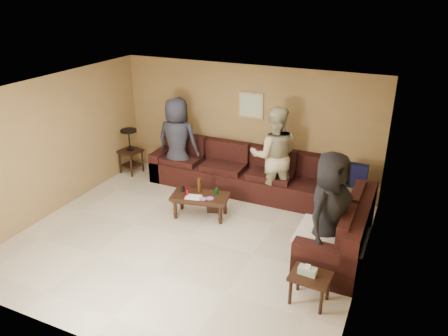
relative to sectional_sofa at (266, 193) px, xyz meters
name	(u,v)px	position (x,y,z in m)	size (l,w,h in m)	color
room	(186,146)	(-0.81, -1.52, 1.34)	(5.60, 5.50, 2.50)	beige
sectional_sofa	(266,193)	(0.00, 0.00, 0.00)	(4.65, 2.90, 0.97)	black
coffee_table	(200,198)	(-1.00, -0.76, 0.04)	(1.11, 0.71, 0.71)	black
end_table_left	(130,150)	(-3.32, 0.37, 0.20)	(0.51, 0.51, 1.01)	black
side_table_right	(310,278)	(1.40, -2.23, 0.05)	(0.55, 0.46, 0.58)	black
waste_bin	(213,204)	(-0.87, -0.48, -0.19)	(0.22, 0.22, 0.26)	black
wall_art	(251,105)	(-0.71, 0.96, 1.37)	(0.52, 0.04, 0.52)	tan
person_left	(178,141)	(-2.10, 0.37, 0.60)	(0.90, 0.59, 1.85)	#272937
person_middle	(274,156)	(0.01, 0.35, 0.63)	(0.93, 0.72, 1.91)	#B8B189
person_right	(329,212)	(1.40, -1.33, 0.60)	(0.90, 0.59, 1.84)	black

